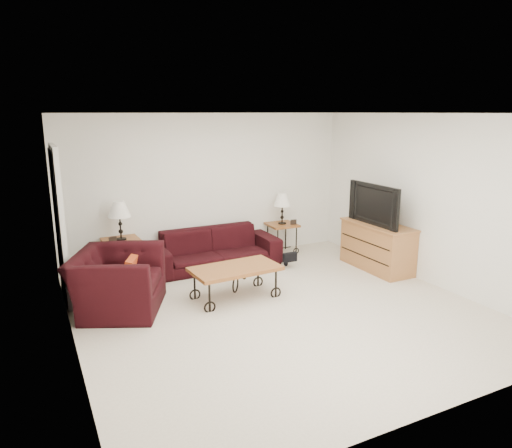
{
  "coord_description": "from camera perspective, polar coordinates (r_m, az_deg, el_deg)",
  "views": [
    {
      "loc": [
        -2.82,
        -4.98,
        2.52
      ],
      "look_at": [
        0.0,
        0.7,
        1.0
      ],
      "focal_mm": 33.02,
      "sensor_mm": 36.0,
      "label": 1
    }
  ],
  "objects": [
    {
      "name": "coffee_table",
      "position": [
        6.53,
        -2.5,
        -7.1
      ],
      "size": [
        1.24,
        0.72,
        0.45
      ],
      "primitive_type": "cube",
      "rotation": [
        0.0,
        0.0,
        0.06
      ],
      "color": "#975426",
      "rests_on": "ground"
    },
    {
      "name": "ground",
      "position": [
        6.25,
        2.9,
        -10.3
      ],
      "size": [
        5.0,
        5.0,
        0.0
      ],
      "primitive_type": "plane",
      "color": "silver",
      "rests_on": "ground"
    },
    {
      "name": "backpack",
      "position": [
        7.84,
        3.66,
        -3.48
      ],
      "size": [
        0.41,
        0.33,
        0.48
      ],
      "primitive_type": "ellipsoid",
      "rotation": [
        0.0,
        0.0,
        0.15
      ],
      "color": "black",
      "rests_on": "ground"
    },
    {
      "name": "wall_right",
      "position": [
        7.4,
        20.19,
        2.76
      ],
      "size": [
        0.02,
        5.0,
        2.5
      ],
      "primitive_type": "cube",
      "color": "white",
      "rests_on": "ground"
    },
    {
      "name": "photo_frame_left",
      "position": [
        7.36,
        -16.96,
        -1.86
      ],
      "size": [
        0.12,
        0.04,
        0.1
      ],
      "primitive_type": "cube",
      "rotation": [
        0.0,
        0.0,
        0.21
      ],
      "color": "black",
      "rests_on": "side_table_left"
    },
    {
      "name": "wall_back",
      "position": [
        8.1,
        -5.69,
        4.38
      ],
      "size": [
        5.0,
        0.02,
        2.5
      ],
      "primitive_type": "cube",
      "color": "white",
      "rests_on": "ground"
    },
    {
      "name": "sofa",
      "position": [
        7.82,
        -5.08,
        -2.97
      ],
      "size": [
        2.15,
        0.84,
        0.63
      ],
      "primitive_type": "imported",
      "color": "black",
      "rests_on": "ground"
    },
    {
      "name": "doorway",
      "position": [
        6.81,
        -22.77,
        -0.32
      ],
      "size": [
        0.08,
        0.94,
        2.04
      ],
      "primitive_type": "cube",
      "color": "black",
      "rests_on": "ground"
    },
    {
      "name": "television",
      "position": [
        7.75,
        14.66,
        2.36
      ],
      "size": [
        0.15,
        1.13,
        0.65
      ],
      "primitive_type": "imported",
      "rotation": [
        0.0,
        0.0,
        -1.57
      ],
      "color": "black",
      "rests_on": "tv_stand"
    },
    {
      "name": "wall_front",
      "position": [
        3.96,
        21.15,
        -6.13
      ],
      "size": [
        5.0,
        0.02,
        2.5
      ],
      "primitive_type": "cube",
      "color": "white",
      "rests_on": "ground"
    },
    {
      "name": "armchair",
      "position": [
        6.36,
        -16.4,
        -6.69
      ],
      "size": [
        1.45,
        1.52,
        0.78
      ],
      "primitive_type": "imported",
      "rotation": [
        0.0,
        0.0,
        1.14
      ],
      "color": "black",
      "rests_on": "ground"
    },
    {
      "name": "photo_frame_right",
      "position": [
        8.43,
        4.56,
        0.23
      ],
      "size": [
        0.11,
        0.04,
        0.09
      ],
      "primitive_type": "cube",
      "rotation": [
        0.0,
        0.0,
        -0.26
      ],
      "color": "black",
      "rests_on": "side_table_right"
    },
    {
      "name": "lamp_left",
      "position": [
        7.47,
        -16.15,
        0.39
      ],
      "size": [
        0.35,
        0.35,
        0.6
      ],
      "primitive_type": null,
      "rotation": [
        0.0,
        0.0,
        0.03
      ],
      "color": "black",
      "rests_on": "side_table_left"
    },
    {
      "name": "throw_pillow",
      "position": [
        6.29,
        -15.06,
        -5.53
      ],
      "size": [
        0.23,
        0.36,
        0.35
      ],
      "primitive_type": "cube",
      "rotation": [
        0.0,
        0.0,
        1.14
      ],
      "color": "#B13616",
      "rests_on": "armchair"
    },
    {
      "name": "side_table_right",
      "position": [
        8.56,
        3.15,
        -1.75
      ],
      "size": [
        0.53,
        0.53,
        0.55
      ],
      "primitive_type": "cube",
      "rotation": [
        0.0,
        0.0,
        -0.05
      ],
      "color": "#975426",
      "rests_on": "ground"
    },
    {
      "name": "wall_left",
      "position": [
        5.15,
        -22.0,
        -1.79
      ],
      "size": [
        0.02,
        5.0,
        2.5
      ],
      "primitive_type": "cube",
      "color": "white",
      "rests_on": "ground"
    },
    {
      "name": "tv_stand",
      "position": [
        7.93,
        14.47,
        -2.63
      ],
      "size": [
        0.53,
        1.26,
        0.76
      ],
      "primitive_type": "cube",
      "color": "#C67F49",
      "rests_on": "ground"
    },
    {
      "name": "ceiling",
      "position": [
        5.73,
        3.2,
        13.26
      ],
      "size": [
        5.0,
        5.0,
        0.0
      ],
      "primitive_type": "plane",
      "color": "white",
      "rests_on": "wall_back"
    },
    {
      "name": "lamp_right",
      "position": [
        8.44,
        3.19,
        1.85
      ],
      "size": [
        0.33,
        0.33,
        0.55
      ],
      "primitive_type": null,
      "rotation": [
        0.0,
        0.0,
        -0.05
      ],
      "color": "black",
      "rests_on": "side_table_right"
    },
    {
      "name": "side_table_left",
      "position": [
        7.62,
        -15.86,
        -4.0
      ],
      "size": [
        0.57,
        0.57,
        0.6
      ],
      "primitive_type": "cube",
      "rotation": [
        0.0,
        0.0,
        0.03
      ],
      "color": "#975426",
      "rests_on": "ground"
    }
  ]
}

